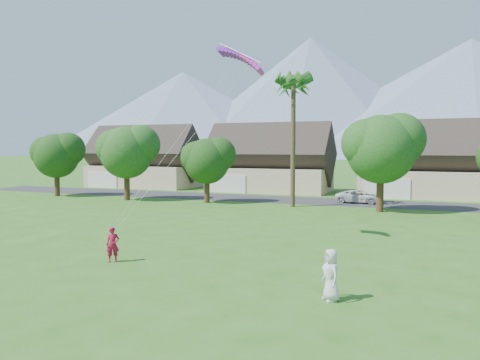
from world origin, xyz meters
The scene contains 10 objects.
ground centered at (0.00, 0.00, 0.00)m, with size 500.00×500.00×0.00m, color #2D6019.
street centered at (0.00, 34.00, 0.01)m, with size 90.00×7.00×0.01m, color #2D2D30.
kite_flyer centered at (-4.50, 4.43, 0.87)m, with size 0.63×0.42×1.73m, color #A41232.
watcher centered at (6.53, 2.62, 0.96)m, with size 0.94×0.61×1.92m, color silver.
parked_car centered at (3.47, 34.00, 0.65)m, with size 2.15×4.66×1.30m, color silver.
mountain_ridge centered at (10.40, 260.00, 29.07)m, with size 540.00×240.00×70.00m.
houses_row centered at (0.49, 42.99, 3.44)m, with size 72.75×8.19×8.86m.
tree_row centered at (-1.14, 27.92, 4.89)m, with size 62.27×6.67×8.45m.
fan_palm centered at (-2.00, 28.50, 11.80)m, with size 3.00×3.00×13.80m.
parafoil_kite centered at (-0.29, 11.07, 10.80)m, with size 2.91×1.02×0.50m.
Camera 1 is at (9.67, -14.26, 5.63)m, focal length 35.00 mm.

